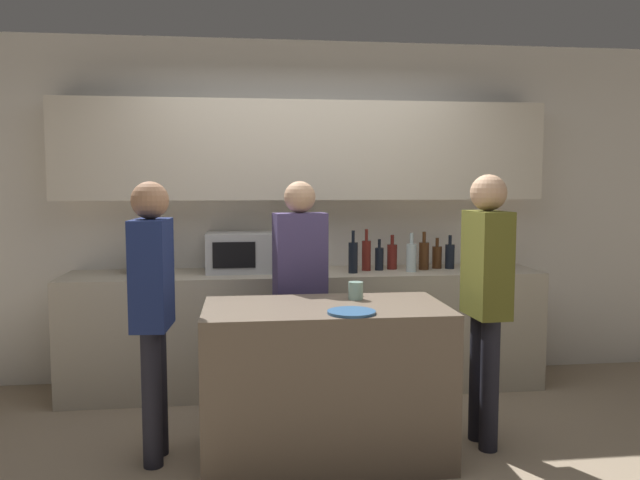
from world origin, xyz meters
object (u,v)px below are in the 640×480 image
(bottle_6, at_px, (437,257))
(bottle_4, at_px, (411,257))
(bottle_7, at_px, (450,256))
(toaster, at_px, (147,261))
(bottle_0, at_px, (353,257))
(bottle_1, at_px, (366,255))
(plate_on_island, at_px, (352,312))
(person_center, at_px, (152,298))
(potted_plant, at_px, (501,243))
(person_left, at_px, (300,279))
(microwave, at_px, (241,252))
(bottle_5, at_px, (424,255))
(bottle_3, at_px, (392,256))
(cup_0, at_px, (356,291))
(person_right, at_px, (486,287))
(bottle_2, at_px, (379,258))

(bottle_6, bearing_deg, bottle_4, -148.75)
(bottle_4, xyz_separation_m, bottle_7, (0.35, 0.13, -0.01))
(toaster, relative_size, bottle_4, 0.88)
(bottle_0, relative_size, bottle_1, 1.00)
(bottle_0, height_order, plate_on_island, bottle_0)
(bottle_7, height_order, person_center, person_center)
(potted_plant, bearing_deg, bottle_7, -174.98)
(bottle_1, xyz_separation_m, bottle_6, (0.58, 0.05, -0.03))
(bottle_1, xyz_separation_m, bottle_4, (0.33, -0.10, -0.01))
(person_left, bearing_deg, toaster, -39.90)
(microwave, bearing_deg, bottle_5, -2.43)
(bottle_7, bearing_deg, toaster, 179.06)
(toaster, bearing_deg, bottle_3, -0.32)
(potted_plant, relative_size, person_center, 0.25)
(plate_on_island, bearing_deg, person_left, 102.95)
(bottle_1, bearing_deg, plate_on_island, -104.08)
(bottle_5, bearing_deg, bottle_7, 6.19)
(bottle_3, relative_size, plate_on_island, 1.04)
(potted_plant, height_order, bottle_7, potted_plant)
(bottle_0, bearing_deg, bottle_1, 42.49)
(bottle_3, bearing_deg, potted_plant, 0.68)
(bottle_0, xyz_separation_m, bottle_6, (0.70, 0.17, -0.03))
(bottle_1, xyz_separation_m, cup_0, (-0.28, -1.09, -0.08))
(cup_0, bearing_deg, microwave, 120.72)
(bottle_1, height_order, bottle_5, bottle_1)
(plate_on_island, bearing_deg, toaster, 129.99)
(bottle_6, bearing_deg, person_right, -94.30)
(bottle_6, bearing_deg, person_left, -149.80)
(bottle_1, relative_size, person_center, 0.20)
(bottle_0, height_order, bottle_4, bottle_0)
(bottle_0, distance_m, person_left, 0.68)
(toaster, relative_size, bottle_2, 1.07)
(bottle_3, xyz_separation_m, bottle_6, (0.36, -0.00, -0.01))
(bottle_5, xyz_separation_m, person_right, (0.03, -1.20, -0.05))
(microwave, relative_size, bottle_5, 1.75)
(bottle_0, xyz_separation_m, person_right, (0.61, -1.09, -0.06))
(bottle_0, height_order, cup_0, bottle_0)
(bottle_5, relative_size, person_left, 0.19)
(bottle_6, bearing_deg, bottle_0, -166.80)
(bottle_5, distance_m, bottle_6, 0.13)
(microwave, distance_m, bottle_1, 0.97)
(bottle_5, relative_size, person_right, 0.18)
(bottle_4, bearing_deg, bottle_7, 19.90)
(bottle_4, xyz_separation_m, person_center, (-1.78, -1.08, -0.08))
(microwave, xyz_separation_m, person_center, (-0.49, -1.24, -0.11))
(bottle_1, bearing_deg, bottle_2, 5.20)
(person_center, bearing_deg, bottle_7, 123.25)
(microwave, bearing_deg, potted_plant, 0.04)
(bottle_7, relative_size, person_left, 0.17)
(bottle_1, bearing_deg, potted_plant, 3.28)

